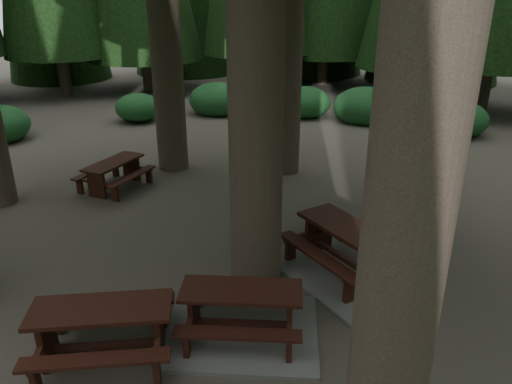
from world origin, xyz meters
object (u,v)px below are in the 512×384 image
Objects in this scene: picnic_table_e at (102,324)px; picnic_table_a at (242,318)px; picnic_table_b at (114,171)px; picnic_table_c at (347,255)px.

picnic_table_a is at bearing 8.86° from picnic_table_e.
picnic_table_b is 6.29m from picnic_table_c.
picnic_table_c reaches higher than picnic_table_a.
picnic_table_a is 6.37m from picnic_table_b.
picnic_table_a is 2.46m from picnic_table_c.
picnic_table_e reaches higher than picnic_table_a.
picnic_table_e is at bearing -141.22° from picnic_table_b.
picnic_table_c is (6.28, -0.28, -0.17)m from picnic_table_b.
picnic_table_c reaches higher than picnic_table_e.
picnic_table_b is at bearing 97.11° from picnic_table_e.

